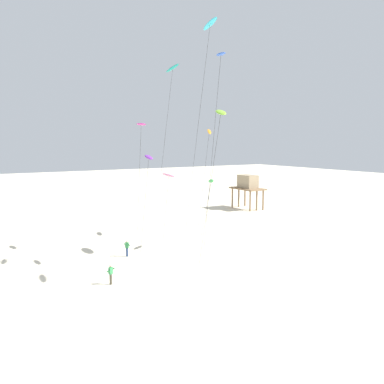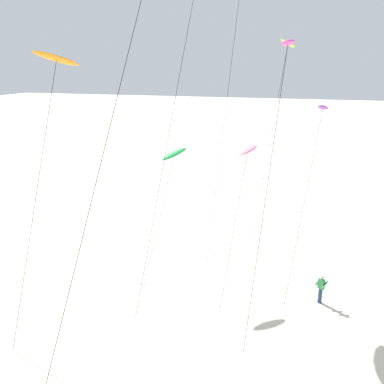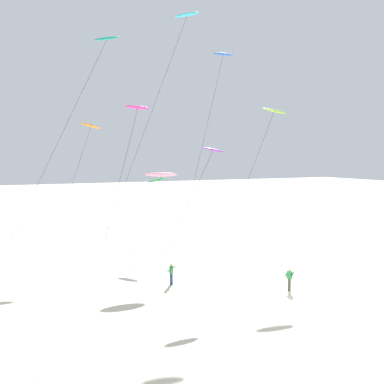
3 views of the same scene
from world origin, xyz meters
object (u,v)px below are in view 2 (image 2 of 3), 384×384
kite_green (174,155)px  kite_magenta (287,48)px  kite_lime (287,46)px  kite_orange (55,64)px  kite_purple (322,110)px  kite_pink (247,151)px  kite_flyer_nearest (321,288)px

kite_green → kite_magenta: size_ratio=0.57×
kite_lime → kite_orange: (-15.52, 9.34, -1.26)m
kite_green → kite_magenta: bearing=-119.6°
kite_purple → kite_pink: kite_purple is taller
kite_green → kite_orange: bearing=147.9°
kite_orange → kite_lime: bearing=-31.1°
kite_magenta → kite_purple: 6.70m
kite_green → kite_orange: size_ratio=0.59×
kite_green → kite_flyer_nearest: bearing=-101.7°
kite_magenta → kite_orange: bearing=101.9°
kite_green → kite_purple: kite_purple is taller
kite_lime → kite_orange: bearing=148.9°
kite_magenta → kite_orange: 10.33m
kite_pink → kite_flyer_nearest: bearing=-100.0°
kite_flyer_nearest → kite_lime: bearing=16.1°
kite_lime → kite_pink: (-10.82, 1.13, -5.71)m
kite_orange → kite_flyer_nearest: 17.73m
kite_lime → kite_purple: size_ratio=1.37×
kite_lime → kite_flyer_nearest: size_ratio=8.67×
kite_purple → kite_pink: (-3.01, 3.77, -1.94)m
kite_purple → kite_magenta: bearing=161.3°
kite_lime → kite_pink: bearing=174.0°
kite_magenta → kite_orange: (-2.12, 10.09, -0.67)m
kite_lime → kite_green: bearing=149.6°
kite_green → kite_magenta: kite_magenta is taller
kite_green → kite_pink: bearing=-103.4°
kite_magenta → kite_purple: (5.58, -1.89, -3.18)m
kite_purple → kite_flyer_nearest: 10.00m
kite_magenta → kite_pink: (2.57, 1.88, -5.12)m
kite_magenta → kite_purple: kite_magenta is taller
kite_purple → kite_flyer_nearest: bearing=-169.3°
kite_green → kite_flyer_nearest: (-1.88, -9.07, -6.51)m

